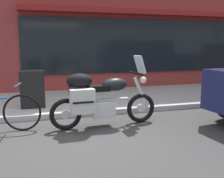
% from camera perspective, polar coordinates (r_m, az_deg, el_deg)
% --- Properties ---
extents(ground_plane, '(80.00, 80.00, 0.00)m').
position_cam_1_polar(ground_plane, '(4.79, -6.15, -9.67)').
color(ground_plane, '#3A3A3A').
extents(storefront_building, '(18.34, 0.90, 6.55)m').
position_cam_1_polar(storefront_building, '(10.63, 18.99, 17.89)').
color(storefront_building, maroon).
rests_on(storefront_building, ground_plane).
extents(touring_motorcycle, '(2.15, 0.73, 1.38)m').
position_cam_1_polar(touring_motorcycle, '(4.97, -2.90, -1.82)').
color(touring_motorcycle, black).
rests_on(touring_motorcycle, ground_plane).
extents(sandwich_board_sign, '(0.55, 0.41, 0.90)m').
position_cam_1_polar(sandwich_board_sign, '(6.26, -17.09, -0.07)').
color(sandwich_board_sign, black).
rests_on(sandwich_board_sign, sidewalk_curb).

